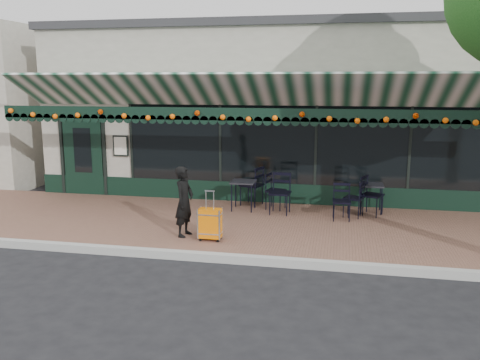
% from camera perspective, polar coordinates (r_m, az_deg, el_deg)
% --- Properties ---
extents(ground, '(80.00, 80.00, 0.00)m').
position_cam_1_polar(ground, '(9.27, -1.86, -9.02)').
color(ground, black).
rests_on(ground, ground).
extents(sidewalk, '(18.00, 4.00, 0.15)m').
position_cam_1_polar(sidewalk, '(11.11, 0.49, -5.18)').
color(sidewalk, brown).
rests_on(sidewalk, ground).
extents(curb, '(18.00, 0.16, 0.15)m').
position_cam_1_polar(curb, '(9.17, -1.98, -8.75)').
color(curb, '#9E9E99').
rests_on(curb, ground).
extents(restaurant_building, '(12.00, 9.60, 4.50)m').
position_cam_1_polar(restaurant_building, '(16.46, 4.37, 7.87)').
color(restaurant_building, gray).
rests_on(restaurant_building, ground).
extents(woman, '(0.42, 0.56, 1.40)m').
position_cam_1_polar(woman, '(10.06, -6.28, -2.41)').
color(woman, black).
rests_on(woman, sidewalk).
extents(suitcase, '(0.43, 0.24, 0.98)m').
position_cam_1_polar(suitcase, '(9.82, -3.38, -4.94)').
color(suitcase, orange).
rests_on(suitcase, sidewalk).
extents(cafe_table_a, '(0.54, 0.54, 0.67)m').
position_cam_1_polar(cafe_table_a, '(12.23, 14.55, -0.77)').
color(cafe_table_a, black).
rests_on(cafe_table_a, sidewalk).
extents(cafe_table_b, '(0.57, 0.57, 0.70)m').
position_cam_1_polar(cafe_table_b, '(12.04, 0.37, -0.44)').
color(cafe_table_b, black).
rests_on(cafe_table_b, sidewalk).
extents(chair_a_left, '(0.53, 0.53, 0.84)m').
position_cam_1_polar(chair_a_left, '(11.75, 12.64, -2.04)').
color(chair_a_left, black).
rests_on(chair_a_left, sidewalk).
extents(chair_a_right, '(0.60, 0.60, 0.92)m').
position_cam_1_polar(chair_a_right, '(11.98, 14.60, -1.70)').
color(chair_a_right, black).
rests_on(chair_a_right, sidewalk).
extents(chair_a_front, '(0.43, 0.43, 0.82)m').
position_cam_1_polar(chair_a_front, '(11.43, 11.35, -2.42)').
color(chair_a_front, black).
rests_on(chair_a_front, sidewalk).
extents(chair_b_left, '(0.63, 0.63, 0.99)m').
position_cam_1_polar(chair_b_left, '(12.53, 1.32, -0.62)').
color(chair_b_left, black).
rests_on(chair_b_left, sidewalk).
extents(chair_b_right, '(0.53, 0.53, 0.87)m').
position_cam_1_polar(chair_b_right, '(12.19, 4.04, -1.26)').
color(chair_b_right, black).
rests_on(chair_b_right, sidewalk).
extents(chair_b_front, '(0.51, 0.51, 0.96)m').
position_cam_1_polar(chair_b_front, '(11.74, 4.51, -1.52)').
color(chair_b_front, black).
rests_on(chair_b_front, sidewalk).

